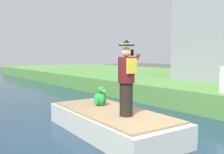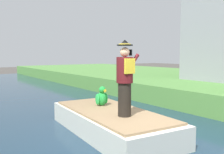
{
  "view_description": "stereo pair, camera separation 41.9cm",
  "coord_description": "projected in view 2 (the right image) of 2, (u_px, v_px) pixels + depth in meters",
  "views": [
    {
      "loc": [
        -4.17,
        -4.21,
        2.23
      ],
      "look_at": [
        0.03,
        1.07,
        1.61
      ],
      "focal_mm": 40.87,
      "sensor_mm": 36.0,
      "label": 1
    },
    {
      "loc": [
        -3.84,
        -4.46,
        2.23
      ],
      "look_at": [
        0.03,
        1.07,
        1.61
      ],
      "focal_mm": 40.87,
      "sensor_mm": 36.0,
      "label": 2
    }
  ],
  "objects": [
    {
      "name": "ground_plane",
      "position": [
        137.0,
        148.0,
        6.03
      ],
      "size": [
        80.0,
        80.0,
        0.0
      ],
      "primitive_type": "plane",
      "color": "#4C4742"
    },
    {
      "name": "canal_water",
      "position": [
        137.0,
        146.0,
        6.03
      ],
      "size": [
        7.01,
        48.0,
        0.1
      ],
      "primitive_type": "cube",
      "color": "#1E384C",
      "rests_on": "ground"
    },
    {
      "name": "parrot_plush",
      "position": [
        102.0,
        97.0,
        7.46
      ],
      "size": [
        0.36,
        0.34,
        0.57
      ],
      "color": "green",
      "rests_on": "boat"
    },
    {
      "name": "person_pirate",
      "position": [
        125.0,
        78.0,
        6.13
      ],
      "size": [
        0.61,
        0.42,
        1.85
      ],
      "rotation": [
        0.0,
        0.0,
        -0.0
      ],
      "color": "black",
      "rests_on": "boat"
    },
    {
      "name": "boat",
      "position": [
        111.0,
        122.0,
        6.86
      ],
      "size": [
        2.13,
        4.33,
        0.61
      ],
      "color": "silver",
      "rests_on": "canal_water"
    }
  ]
}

